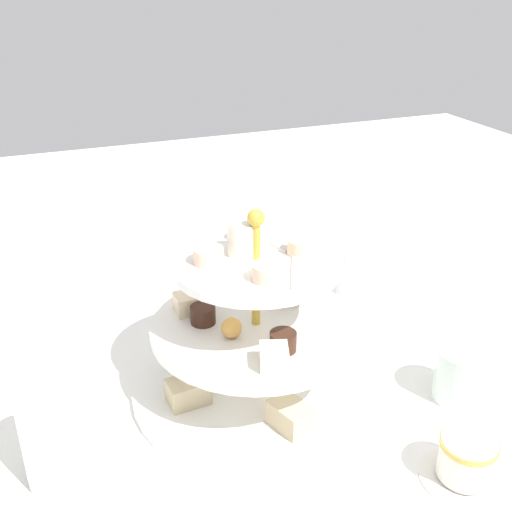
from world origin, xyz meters
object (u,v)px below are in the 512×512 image
Objects in this scene: water_glass_tall_right at (55,430)px; tiered_serving_stand at (256,339)px; butter_knife_left at (118,304)px; teacup_with_saucer at (466,461)px; water_glass_mid_back at (346,283)px; water_glass_short_left at (461,374)px.

tiered_serving_stand is at bearing -75.17° from water_glass_tall_right.
teacup_with_saucer is at bearing 93.74° from butter_knife_left.
water_glass_mid_back is at bearing -67.15° from water_glass_tall_right.
butter_knife_left is 0.35m from water_glass_mid_back.
water_glass_tall_right is at bearing 104.83° from tiered_serving_stand.
water_glass_short_left is 0.23m from water_glass_mid_back.
water_glass_tall_right reaches higher than water_glass_mid_back.
water_glass_tall_right is at bearing 112.85° from water_glass_mid_back.
teacup_with_saucer is 0.53× the size of butter_knife_left.
tiered_serving_stand is 4.54× the size of water_glass_short_left.
teacup_with_saucer is (-0.22, -0.14, -0.05)m from tiered_serving_stand.
tiered_serving_stand is 2.86× the size of water_glass_mid_back.
water_glass_mid_back reaches higher than teacup_with_saucer.
water_glass_tall_right is 0.47m from water_glass_mid_back.
tiered_serving_stand reaches higher than butter_knife_left.
water_glass_tall_right reaches higher than water_glass_short_left.
water_glass_mid_back is (0.12, -0.19, -0.02)m from tiered_serving_stand.
butter_knife_left is (0.49, 0.27, -0.02)m from teacup_with_saucer.
water_glass_mid_back is (0.34, -0.05, 0.03)m from teacup_with_saucer.
water_glass_tall_right is 1.18× the size of water_glass_mid_back.
water_glass_short_left is 0.40× the size of butter_knife_left.
water_glass_mid_back is at bearing 128.96° from butter_knife_left.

